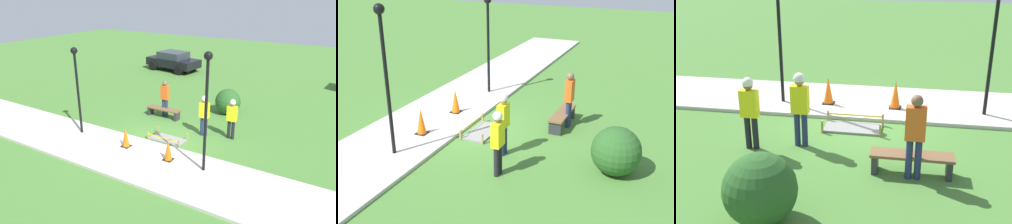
{
  "view_description": "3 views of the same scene",
  "coord_description": "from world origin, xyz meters",
  "views": [
    {
      "loc": [
        6.75,
        -9.94,
        5.9
      ],
      "look_at": [
        -0.08,
        1.11,
        1.02
      ],
      "focal_mm": 35.0,
      "sensor_mm": 36.0,
      "label": 1
    },
    {
      "loc": [
        10.97,
        6.09,
        5.43
      ],
      "look_at": [
        0.1,
        1.32,
        0.76
      ],
      "focal_mm": 45.0,
      "sensor_mm": 36.0,
      "label": 2
    },
    {
      "loc": [
        -1.29,
        10.56,
        4.35
      ],
      "look_at": [
        0.33,
        1.41,
        0.79
      ],
      "focal_mm": 45.0,
      "sensor_mm": 36.0,
      "label": 3
    }
  ],
  "objects": [
    {
      "name": "shrub_rounded_near",
      "position": [
        1.15,
        4.82,
        0.63
      ],
      "size": [
        1.27,
        1.27,
        1.27
      ],
      "color": "#285623",
      "rests_on": "ground_plane"
    },
    {
      "name": "lamppost_near",
      "position": [
        2.63,
        -0.96,
        2.74
      ],
      "size": [
        0.28,
        0.28,
        4.06
      ],
      "color": "black",
      "rests_on": "sidewalk"
    },
    {
      "name": "worker_assistant",
      "position": [
        2.4,
        2.11,
        1.03
      ],
      "size": [
        0.4,
        0.25,
        1.73
      ],
      "color": "black",
      "rests_on": "ground_plane"
    },
    {
      "name": "parked_car_black",
      "position": [
        -6.03,
        11.5,
        0.76
      ],
      "size": [
        4.23,
        2.53,
        1.45
      ],
      "rotation": [
        0.0,
        0.0,
        -0.14
      ],
      "color": "black",
      "rests_on": "ground_plane"
    },
    {
      "name": "worker_supervisor",
      "position": [
        1.3,
        1.77,
        1.08
      ],
      "size": [
        0.4,
        0.26,
        1.8
      ],
      "color": "navy",
      "rests_on": "ground_plane"
    },
    {
      "name": "sidewalk",
      "position": [
        0.0,
        -1.46,
        0.05
      ],
      "size": [
        28.0,
        2.93,
        0.1
      ],
      "color": "#BCB7AD",
      "rests_on": "ground_plane"
    },
    {
      "name": "lamppost_far",
      "position": [
        -3.23,
        -0.88,
        2.52
      ],
      "size": [
        0.28,
        0.28,
        3.67
      ],
      "color": "black",
      "rests_on": "sidewalk"
    },
    {
      "name": "bystander_in_orange_shirt",
      "position": [
        -1.35,
        2.88,
        1.03
      ],
      "size": [
        0.4,
        0.24,
        1.8
      ],
      "color": "navy",
      "rests_on": "ground_plane"
    },
    {
      "name": "traffic_cone_far_patch",
      "position": [
        1.23,
        -1.0,
        0.5
      ],
      "size": [
        0.34,
        0.34,
        0.81
      ],
      "color": "black",
      "rests_on": "sidewalk"
    },
    {
      "name": "park_bench",
      "position": [
        -1.32,
        2.69,
        0.33
      ],
      "size": [
        1.72,
        0.44,
        0.46
      ],
      "color": "#2D2D33",
      "rests_on": "ground_plane"
    },
    {
      "name": "traffic_cone_near_patch",
      "position": [
        -0.75,
        -0.95,
        0.5
      ],
      "size": [
        0.34,
        0.34,
        0.81
      ],
      "color": "black",
      "rests_on": "sidewalk"
    },
    {
      "name": "wet_concrete_patch",
      "position": [
        0.24,
        0.57,
        0.04
      ],
      "size": [
        1.53,
        0.78,
        0.33
      ],
      "color": "gray",
      "rests_on": "ground_plane"
    },
    {
      "name": "ground_plane",
      "position": [
        0.0,
        0.0,
        0.0
      ],
      "size": [
        60.0,
        60.0,
        0.0
      ],
      "primitive_type": "plane",
      "color": "#477A33"
    }
  ]
}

